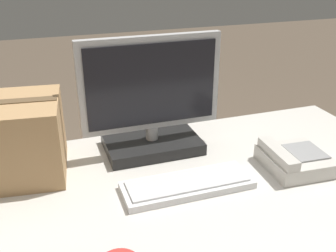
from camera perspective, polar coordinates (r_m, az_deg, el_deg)
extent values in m
cube|color=black|center=(1.44, -2.32, -2.55)|extent=(0.34, 0.22, 0.04)
cylinder|color=#B2B2B2|center=(1.42, -2.35, -0.98)|extent=(0.04, 0.04, 0.05)
cube|color=#B2B2B2|center=(1.35, -2.49, 6.19)|extent=(0.50, 0.03, 0.33)
cube|color=black|center=(1.33, -2.28, 5.97)|extent=(0.45, 0.01, 0.28)
cube|color=silver|center=(1.22, 2.76, -8.45)|extent=(0.40, 0.14, 0.02)
cube|color=silver|center=(1.22, 2.78, -7.90)|extent=(0.37, 0.11, 0.01)
cube|color=beige|center=(1.38, 18.00, -4.83)|extent=(0.21, 0.22, 0.05)
cube|color=beige|center=(1.33, 15.61, -3.78)|extent=(0.06, 0.20, 0.03)
cube|color=gray|center=(1.39, 19.39, -3.57)|extent=(0.12, 0.13, 0.01)
cube|color=tan|center=(1.34, -22.38, -1.78)|extent=(0.37, 0.32, 0.25)
cube|color=brown|center=(1.29, -23.26, 3.20)|extent=(0.34, 0.08, 0.00)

